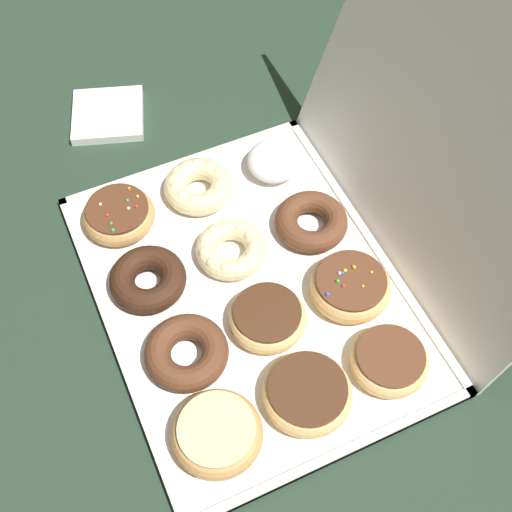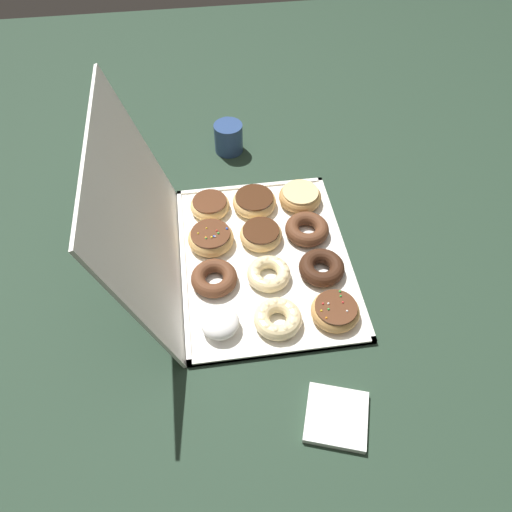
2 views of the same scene
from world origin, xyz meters
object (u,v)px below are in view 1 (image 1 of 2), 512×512
(chocolate_cake_ring_donut_1, at_px, (148,279))
(chocolate_frosted_donut_7, at_px, (304,395))
(napkin_stack, at_px, (108,115))
(chocolate_frosted_donut_11, at_px, (389,360))
(chocolate_cake_ring_donut_2, at_px, (187,352))
(powdered_filled_donut_8, at_px, (274,161))
(donut_box, at_px, (249,291))
(cruller_donut_4, at_px, (198,186))
(chocolate_cake_ring_donut_9, at_px, (311,222))
(chocolate_frosted_donut_6, at_px, (265,318))
(sprinkle_donut_10, at_px, (350,286))
(glazed_ring_donut_3, at_px, (217,433))
(cruller_donut_5, at_px, (229,250))
(sprinkle_donut_0, at_px, (119,215))

(chocolate_cake_ring_donut_1, bearing_deg, chocolate_frosted_donut_7, 26.61)
(napkin_stack, bearing_deg, chocolate_frosted_donut_11, 18.10)
(chocolate_frosted_donut_7, bearing_deg, chocolate_cake_ring_donut_1, -153.39)
(chocolate_cake_ring_donut_2, relative_size, powdered_filled_donut_8, 1.32)
(donut_box, relative_size, chocolate_cake_ring_donut_1, 4.89)
(chocolate_cake_ring_donut_1, height_order, napkin_stack, chocolate_cake_ring_donut_1)
(cruller_donut_4, distance_m, powdered_filled_donut_8, 0.13)
(powdered_filled_donut_8, bearing_deg, chocolate_cake_ring_donut_9, 0.94)
(chocolate_frosted_donut_6, relative_size, sprinkle_donut_10, 0.93)
(chocolate_frosted_donut_7, distance_m, chocolate_cake_ring_donut_9, 0.28)
(donut_box, distance_m, glazed_ring_donut_3, 0.23)
(glazed_ring_donut_3, height_order, powdered_filled_donut_8, powdered_filled_donut_8)
(chocolate_frosted_donut_6, bearing_deg, chocolate_cake_ring_donut_1, -135.18)
(donut_box, height_order, cruller_donut_5, cruller_donut_5)
(donut_box, height_order, sprinkle_donut_0, sprinkle_donut_0)
(chocolate_cake_ring_donut_9, bearing_deg, cruller_donut_4, -135.71)
(cruller_donut_4, bearing_deg, sprinkle_donut_10, 26.12)
(chocolate_cake_ring_donut_2, distance_m, sprinkle_donut_10, 0.25)
(donut_box, height_order, chocolate_cake_ring_donut_9, chocolate_cake_ring_donut_9)
(cruller_donut_4, height_order, chocolate_frosted_donut_7, same)
(cruller_donut_5, bearing_deg, chocolate_cake_ring_donut_2, -42.17)
(chocolate_frosted_donut_7, bearing_deg, cruller_donut_4, 179.26)
(chocolate_cake_ring_donut_9, height_order, napkin_stack, chocolate_cake_ring_donut_9)
(chocolate_frosted_donut_7, relative_size, powdered_filled_donut_8, 1.38)
(cruller_donut_4, height_order, napkin_stack, cruller_donut_4)
(chocolate_frosted_donut_6, bearing_deg, chocolate_cake_ring_donut_9, 132.41)
(chocolate_cake_ring_donut_1, height_order, powdered_filled_donut_8, powdered_filled_donut_8)
(cruller_donut_4, height_order, cruller_donut_5, cruller_donut_4)
(donut_box, xyz_separation_m, cruller_donut_4, (-0.20, 0.00, 0.02))
(chocolate_frosted_donut_6, bearing_deg, donut_box, 177.26)
(cruller_donut_4, xyz_separation_m, powdered_filled_donut_8, (0.00, 0.13, 0.00))
(cruller_donut_4, bearing_deg, glazed_ring_donut_3, -18.53)
(sprinkle_donut_0, height_order, powdered_filled_donut_8, powdered_filled_donut_8)
(donut_box, bearing_deg, napkin_stack, -169.41)
(powdered_filled_donut_8, xyz_separation_m, chocolate_cake_ring_donut_9, (0.13, 0.00, -0.01))
(chocolate_cake_ring_donut_9, xyz_separation_m, sprinkle_donut_10, (0.13, -0.00, 0.00))
(glazed_ring_donut_3, relative_size, chocolate_frosted_donut_7, 0.98)
(cruller_donut_4, distance_m, cruller_donut_5, 0.13)
(chocolate_frosted_donut_7, bearing_deg, chocolate_frosted_donut_11, 88.26)
(donut_box, distance_m, chocolate_cake_ring_donut_1, 0.15)
(sprinkle_donut_0, xyz_separation_m, cruller_donut_4, (-0.00, 0.13, 0.00))
(chocolate_frosted_donut_11, bearing_deg, chocolate_cake_ring_donut_1, -135.32)
(chocolate_frosted_donut_11, bearing_deg, chocolate_frosted_donut_7, -91.74)
(sprinkle_donut_0, bearing_deg, chocolate_cake_ring_donut_1, 0.95)
(sprinkle_donut_10, bearing_deg, powdered_filled_donut_8, 179.83)
(donut_box, relative_size, cruller_donut_4, 4.99)
(chocolate_cake_ring_donut_1, xyz_separation_m, chocolate_cake_ring_donut_2, (0.13, 0.01, -0.00))
(powdered_filled_donut_8, bearing_deg, cruller_donut_5, -46.76)
(cruller_donut_5, distance_m, chocolate_frosted_donut_7, 0.25)
(donut_box, bearing_deg, powdered_filled_donut_8, 145.78)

